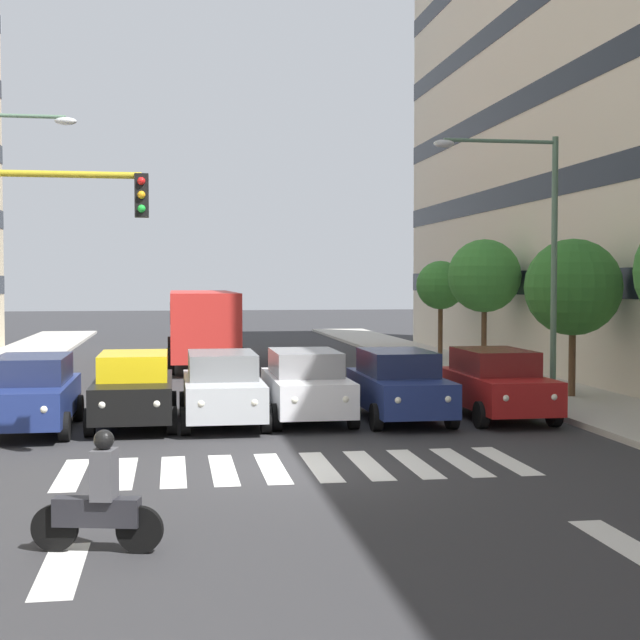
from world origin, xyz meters
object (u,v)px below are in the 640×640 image
car_5 (31,393)px  street_tree_2 (484,276)px  car_3 (222,387)px  street_tree_3 (441,286)px  bus_behind_traffic (202,320)px  motorcycle_with_rider (99,502)px  car_0 (496,383)px  street_lamp_left (533,239)px  car_2 (306,385)px  car_4 (134,388)px  car_1 (399,385)px  street_tree_1 (573,287)px

car_5 → street_tree_2: (-14.62, -10.89, 2.73)m
car_3 → street_tree_3: street_tree_3 is taller
bus_behind_traffic → street_tree_2: (-10.24, 4.86, 1.76)m
car_5 → motorcycle_with_rider: bearing=103.0°
car_3 → bus_behind_traffic: bearing=-90.0°
motorcycle_with_rider → car_5: bearing=-77.0°
car_0 → street_lamp_left: 4.09m
car_2 → motorcycle_with_rider: bearing=68.3°
bus_behind_traffic → motorcycle_with_rider: bearing=85.3°
car_3 → car_2: bearing=-172.9°
car_2 → street_tree_2: (-8.18, -10.28, 2.73)m
street_lamp_left → street_tree_3: 14.73m
car_4 → bus_behind_traffic: (-2.09, -15.25, 0.97)m
bus_behind_traffic → street_tree_2: bearing=154.6°
car_1 → street_lamp_left: bearing=-164.1°
car_1 → motorcycle_with_rider: car_1 is taller
car_1 → street_tree_1: street_tree_1 is taller
car_0 → car_1: size_ratio=1.00×
street_tree_1 → bus_behind_traffic: bearing=-51.6°
car_3 → street_tree_2: (-10.24, -10.53, 2.73)m
motorcycle_with_rider → street_tree_1: street_tree_1 is taller
car_3 → street_lamp_left: (-8.25, -1.02, 3.66)m
car_2 → car_4: 4.16m
street_lamp_left → street_tree_3: street_lamp_left is taller
car_0 → car_4: (8.92, -0.27, 0.00)m
car_0 → car_1: 2.50m
car_2 → street_tree_3: 17.45m
car_0 → car_5: same height
car_0 → car_1: bearing=-0.7°
motorcycle_with_rider → car_1: bearing=-122.5°
motorcycle_with_rider → street_tree_2: size_ratio=0.35×
car_0 → car_4: 8.92m
bus_behind_traffic → motorcycle_with_rider: 25.72m
car_1 → bus_behind_traffic: bearing=-74.4°
car_3 → street_lamp_left: bearing=-173.0°
car_1 → car_2: same height
car_2 → bus_behind_traffic: bus_behind_traffic is taller
car_2 → car_3: 2.08m
car_5 → street_tree_2: street_tree_2 is taller
bus_behind_traffic → street_lamp_left: street_lamp_left is taller
bus_behind_traffic → car_4: bearing=82.2°
street_tree_3 → car_1: bearing=69.9°
motorcycle_with_rider → street_tree_1: 17.91m
car_1 → street_lamp_left: street_lamp_left is taller
car_2 → street_tree_3: bearing=-117.6°
car_5 → car_3: bearing=-175.4°
car_4 → motorcycle_with_rider: bearing=90.0°
car_3 → street_lamp_left: 9.08m
car_2 → motorcycle_with_rider: size_ratio=2.64×
street_tree_2 → street_tree_3: (0.17, -5.04, -0.38)m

